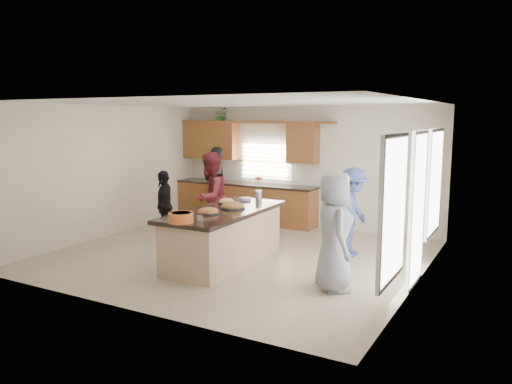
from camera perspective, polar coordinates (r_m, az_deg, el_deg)
The scene contains 18 objects.
floor at distance 9.40m, azimuth -2.06°, elevation -7.19°, with size 6.50×6.50×0.00m, color #C3B191.
room_shell at distance 9.07m, azimuth -2.13°, elevation 4.45°, with size 6.52×6.02×2.81m.
back_cabinetry at distance 12.26m, azimuth -1.36°, elevation 0.88°, with size 4.08×0.66×2.46m.
right_wall_glazing at distance 7.84m, azimuth 17.93°, elevation -0.73°, with size 0.06×4.00×2.25m.
island at distance 8.83m, azimuth -3.68°, elevation -5.20°, with size 1.22×2.73×0.95m.
platter_front at distance 8.39m, azimuth -5.50°, elevation -2.30°, with size 0.40×0.40×0.16m.
platter_mid at distance 8.84m, azimuth -2.71°, elevation -1.70°, with size 0.45×0.45×0.18m.
platter_back at distance 9.35m, azimuth -3.37°, elevation -1.14°, with size 0.33×0.33×0.14m.
salad_bowl at distance 7.72m, azimuth -8.58°, elevation -2.85°, with size 0.38×0.38×0.16m.
clear_cup at distance 7.77m, azimuth -6.40°, elevation -3.01°, with size 0.09×0.09×0.10m, color white.
plate_stack at distance 9.68m, azimuth -1.26°, elevation -0.80°, with size 0.23×0.23×0.05m, color #C591D3.
flower_vase at distance 9.74m, azimuth 0.30°, elevation 0.49°, with size 0.14×0.14×0.45m.
potted_plant at distance 12.59m, azimuth -3.98°, elevation 8.75°, with size 0.35×0.30×0.39m, color #2D6528.
woman_left_back at distance 12.14m, azimuth -4.66°, elevation 0.82°, with size 0.67×0.44×1.84m, color black.
woman_left_mid at distance 10.19m, azimuth -5.25°, elevation -0.66°, with size 0.90×0.70×1.85m, color maroon.
woman_left_front at distance 10.55m, azimuth -10.41°, elevation -1.50°, with size 0.86×0.36×1.46m, color black.
woman_right_back at distance 9.34m, azimuth 10.98°, elevation -2.26°, with size 1.06×0.61×1.64m, color #38467B.
woman_right_front at distance 7.43m, azimuth 8.94°, elevation -4.50°, with size 0.87×0.56×1.77m, color gray.
Camera 1 is at (4.69, -7.74, 2.56)m, focal length 35.00 mm.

